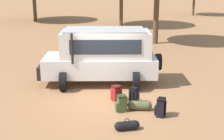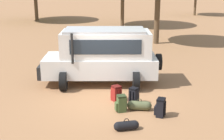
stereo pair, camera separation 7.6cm
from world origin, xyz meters
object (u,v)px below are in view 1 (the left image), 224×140
backpack_near_rear_wheel (161,108)px  duffel_bag_soft_canvas (140,105)px  safari_vehicle (102,55)px  duffel_bag_low_black_case (127,125)px  backpack_outermost (134,96)px  backpack_beside_front_wheel (116,93)px  backpack_cluster_center (121,104)px

backpack_near_rear_wheel → duffel_bag_soft_canvas: backpack_near_rear_wheel is taller
safari_vehicle → duffel_bag_low_black_case: safari_vehicle is taller
backpack_outermost → duffel_bag_low_black_case: size_ratio=0.81×
backpack_outermost → safari_vehicle: bearing=121.4°
duffel_bag_soft_canvas → backpack_near_rear_wheel: bearing=-34.2°
backpack_beside_front_wheel → duffel_bag_low_black_case: (0.48, -2.39, -0.15)m
backpack_near_rear_wheel → duffel_bag_low_black_case: backpack_near_rear_wheel is taller
backpack_beside_front_wheel → duffel_bag_low_black_case: size_ratio=0.76×
backpack_near_rear_wheel → backpack_beside_front_wheel: bearing=140.7°
backpack_beside_front_wheel → backpack_near_rear_wheel: (1.59, -1.30, 0.02)m
backpack_near_rear_wheel → safari_vehicle: bearing=124.7°
backpack_cluster_center → duffel_bag_low_black_case: 1.41m
backpack_beside_front_wheel → backpack_near_rear_wheel: bearing=-39.3°
duffel_bag_soft_canvas → backpack_outermost: bearing=109.9°
duffel_bag_low_black_case → duffel_bag_soft_canvas: (0.41, 1.57, 0.02)m
backpack_outermost → backpack_cluster_center: bearing=-120.8°
backpack_near_rear_wheel → duffel_bag_soft_canvas: (-0.71, 0.48, -0.15)m
backpack_near_rear_wheel → duffel_bag_low_black_case: size_ratio=0.82×
backpack_cluster_center → backpack_outermost: bearing=59.2°
backpack_outermost → duffel_bag_soft_canvas: bearing=-70.1°
duffel_bag_soft_canvas → backpack_cluster_center: bearing=-164.2°
backpack_cluster_center → backpack_outermost: (0.44, 0.74, 0.01)m
safari_vehicle → backpack_cluster_center: 3.37m
backpack_beside_front_wheel → backpack_near_rear_wheel: size_ratio=0.93×
safari_vehicle → duffel_bag_soft_canvas: 3.49m
duffel_bag_low_black_case → duffel_bag_soft_canvas: duffel_bag_soft_canvas is taller
backpack_cluster_center → backpack_near_rear_wheel: 1.38m
safari_vehicle → backpack_cluster_center: (0.98, -3.06, -1.00)m
duffel_bag_soft_canvas → duffel_bag_low_black_case: bearing=-104.6°
backpack_near_rear_wheel → duffel_bag_low_black_case: 1.57m
backpack_beside_front_wheel → duffel_bag_soft_canvas: bearing=-42.9°
backpack_beside_front_wheel → duffel_bag_soft_canvas: size_ratio=0.68×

